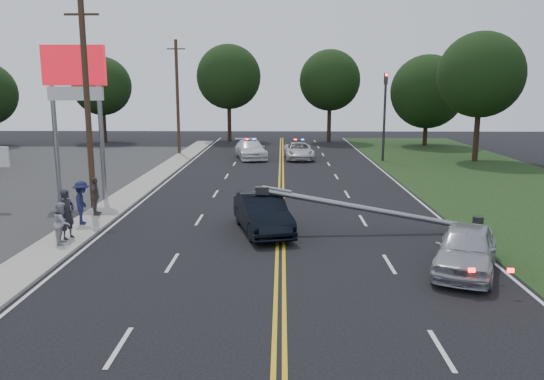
{
  "coord_description": "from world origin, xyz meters",
  "views": [
    {
      "loc": [
        0.05,
        -13.23,
        5.89
      ],
      "look_at": [
        -0.37,
        8.42,
        1.7
      ],
      "focal_mm": 35.0,
      "sensor_mm": 36.0,
      "label": 1
    }
  ],
  "objects_px": {
    "utility_pole_far": "(178,97)",
    "bystander_d": "(95,196)",
    "utility_pole_mid": "(87,105)",
    "bystander_b": "(62,223)",
    "waiting_sedan": "(466,249)",
    "pylon_sign": "(75,86)",
    "bystander_c": "(82,203)",
    "crashed_sedan": "(263,213)",
    "fallen_streetlight": "(383,211)",
    "emergency_a": "(299,151)",
    "bystander_a": "(67,214)",
    "emergency_b": "(251,149)",
    "traffic_signal": "(385,109)"
  },
  "relations": [
    {
      "from": "traffic_signal",
      "to": "bystander_a",
      "type": "height_order",
      "value": "traffic_signal"
    },
    {
      "from": "utility_pole_far",
      "to": "bystander_d",
      "type": "relative_size",
      "value": 5.68
    },
    {
      "from": "utility_pole_far",
      "to": "emergency_a",
      "type": "relative_size",
      "value": 2.02
    },
    {
      "from": "utility_pole_far",
      "to": "crashed_sedan",
      "type": "distance_m",
      "value": 27.65
    },
    {
      "from": "traffic_signal",
      "to": "emergency_a",
      "type": "height_order",
      "value": "traffic_signal"
    },
    {
      "from": "utility_pole_far",
      "to": "pylon_sign",
      "type": "bearing_deg",
      "value": -93.72
    },
    {
      "from": "waiting_sedan",
      "to": "emergency_b",
      "type": "distance_m",
      "value": 29.11
    },
    {
      "from": "crashed_sedan",
      "to": "bystander_b",
      "type": "xyz_separation_m",
      "value": [
        -7.45,
        -2.15,
        0.12
      ]
    },
    {
      "from": "pylon_sign",
      "to": "crashed_sedan",
      "type": "bearing_deg",
      "value": -31.49
    },
    {
      "from": "emergency_a",
      "to": "bystander_a",
      "type": "bearing_deg",
      "value": -114.66
    },
    {
      "from": "utility_pole_far",
      "to": "waiting_sedan",
      "type": "distance_m",
      "value": 34.5
    },
    {
      "from": "traffic_signal",
      "to": "bystander_b",
      "type": "bearing_deg",
      "value": -124.37
    },
    {
      "from": "utility_pole_far",
      "to": "bystander_a",
      "type": "relative_size",
      "value": 5.15
    },
    {
      "from": "bystander_a",
      "to": "bystander_d",
      "type": "distance_m",
      "value": 3.89
    },
    {
      "from": "traffic_signal",
      "to": "utility_pole_mid",
      "type": "height_order",
      "value": "utility_pole_mid"
    },
    {
      "from": "traffic_signal",
      "to": "bystander_a",
      "type": "distance_m",
      "value": 28.89
    },
    {
      "from": "crashed_sedan",
      "to": "waiting_sedan",
      "type": "bearing_deg",
      "value": -49.43
    },
    {
      "from": "crashed_sedan",
      "to": "emergency_b",
      "type": "height_order",
      "value": "crashed_sedan"
    },
    {
      "from": "fallen_streetlight",
      "to": "utility_pole_far",
      "type": "xyz_separation_m",
      "value": [
        -13.39,
        26.0,
        4.17
      ]
    },
    {
      "from": "fallen_streetlight",
      "to": "bystander_c",
      "type": "xyz_separation_m",
      "value": [
        -12.7,
        0.75,
        0.14
      ]
    },
    {
      "from": "pylon_sign",
      "to": "waiting_sedan",
      "type": "height_order",
      "value": "pylon_sign"
    },
    {
      "from": "utility_pole_far",
      "to": "bystander_b",
      "type": "distance_m",
      "value": 28.45
    },
    {
      "from": "bystander_c",
      "to": "pylon_sign",
      "type": "bearing_deg",
      "value": 6.4
    },
    {
      "from": "utility_pole_mid",
      "to": "bystander_b",
      "type": "bearing_deg",
      "value": -80.7
    },
    {
      "from": "utility_pole_mid",
      "to": "bystander_a",
      "type": "xyz_separation_m",
      "value": [
        0.95,
        -5.49,
        -3.99
      ]
    },
    {
      "from": "bystander_d",
      "to": "bystander_a",
      "type": "bearing_deg",
      "value": 176.38
    },
    {
      "from": "fallen_streetlight",
      "to": "pylon_sign",
      "type": "bearing_deg",
      "value": 157.78
    },
    {
      "from": "fallen_streetlight",
      "to": "utility_pole_mid",
      "type": "xyz_separation_m",
      "value": [
        -13.39,
        4.0,
        4.17
      ]
    },
    {
      "from": "pylon_sign",
      "to": "utility_pole_far",
      "type": "height_order",
      "value": "utility_pole_far"
    },
    {
      "from": "bystander_d",
      "to": "emergency_b",
      "type": "bearing_deg",
      "value": -23.72
    },
    {
      "from": "fallen_streetlight",
      "to": "bystander_a",
      "type": "distance_m",
      "value": 12.52
    },
    {
      "from": "crashed_sedan",
      "to": "bystander_c",
      "type": "height_order",
      "value": "bystander_c"
    },
    {
      "from": "crashed_sedan",
      "to": "emergency_a",
      "type": "relative_size",
      "value": 0.97
    },
    {
      "from": "crashed_sedan",
      "to": "bystander_c",
      "type": "distance_m",
      "value": 7.8
    },
    {
      "from": "utility_pole_mid",
      "to": "fallen_streetlight",
      "type": "bearing_deg",
      "value": -16.64
    },
    {
      "from": "bystander_b",
      "to": "crashed_sedan",
      "type": "bearing_deg",
      "value": -84.93
    },
    {
      "from": "utility_pole_mid",
      "to": "waiting_sedan",
      "type": "xyz_separation_m",
      "value": [
        15.22,
        -8.66,
        -4.32
      ]
    },
    {
      "from": "crashed_sedan",
      "to": "utility_pole_mid",
      "type": "bearing_deg",
      "value": 140.1
    },
    {
      "from": "fallen_streetlight",
      "to": "emergency_a",
      "type": "height_order",
      "value": "fallen_streetlight"
    },
    {
      "from": "utility_pole_mid",
      "to": "emergency_b",
      "type": "xyz_separation_m",
      "value": [
        6.59,
        19.14,
        -4.3
      ]
    },
    {
      "from": "traffic_signal",
      "to": "utility_pole_far",
      "type": "xyz_separation_m",
      "value": [
        -17.5,
        4.0,
        0.88
      ]
    },
    {
      "from": "emergency_a",
      "to": "bystander_d",
      "type": "bearing_deg",
      "value": -118.92
    },
    {
      "from": "traffic_signal",
      "to": "utility_pole_far",
      "type": "relative_size",
      "value": 0.7
    },
    {
      "from": "fallen_streetlight",
      "to": "emergency_a",
      "type": "distance_m",
      "value": 23.1
    },
    {
      "from": "bystander_c",
      "to": "bystander_d",
      "type": "xyz_separation_m",
      "value": [
        -0.02,
        1.64,
        -0.05
      ]
    },
    {
      "from": "crashed_sedan",
      "to": "emergency_b",
      "type": "xyz_separation_m",
      "value": [
        -1.86,
        23.11,
        -0.0
      ]
    },
    {
      "from": "bystander_b",
      "to": "bystander_c",
      "type": "relative_size",
      "value": 0.85
    },
    {
      "from": "emergency_b",
      "to": "bystander_c",
      "type": "bearing_deg",
      "value": -117.34
    },
    {
      "from": "fallen_streetlight",
      "to": "bystander_a",
      "type": "height_order",
      "value": "bystander_a"
    },
    {
      "from": "pylon_sign",
      "to": "utility_pole_mid",
      "type": "height_order",
      "value": "utility_pole_mid"
    }
  ]
}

